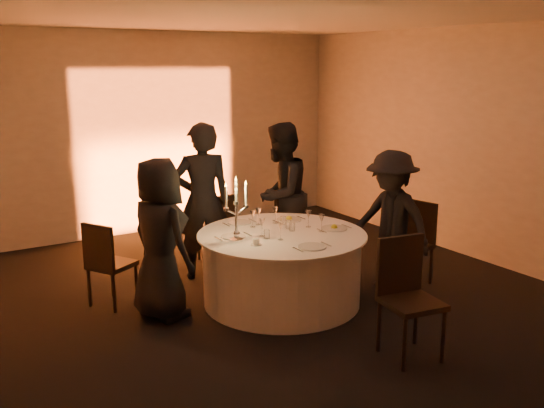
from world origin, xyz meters
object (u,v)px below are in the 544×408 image
guest_back_left (202,201)px  candelabra (236,219)px  guest_left (160,239)px  chair_front (406,290)px  chair_left (106,260)px  guest_right (391,220)px  banquet_table (282,268)px  guest_back_right (280,195)px  chair_back_left (219,225)px  chair_right (414,238)px  chair_back_right (277,220)px  coffee_cup (256,242)px

guest_back_left → candelabra: guest_back_left is taller
guest_left → candelabra: (0.70, -0.30, 0.18)m
candelabra → chair_front: bearing=-62.5°
chair_left → guest_right: bearing=-141.1°
guest_right → banquet_table: bearing=-114.1°
chair_front → guest_back_right: 2.70m
guest_back_right → candelabra: 1.62m
chair_back_left → chair_right: size_ratio=0.94×
guest_back_left → candelabra: (-0.18, -1.16, 0.07)m
guest_back_left → guest_right: bearing=156.0°
banquet_table → chair_back_right: chair_back_right is taller
guest_right → coffee_cup: size_ratio=14.46×
guest_back_right → guest_right: (0.61, -1.36, -0.11)m
chair_left → guest_left: size_ratio=0.56×
chair_back_left → candelabra: candelabra is taller
guest_left → guest_right: guest_left is taller
chair_back_left → guest_left: guest_left is taller
chair_front → guest_left: 2.44m
chair_back_left → candelabra: size_ratio=1.36×
guest_left → chair_right: bearing=-116.2°
chair_back_right → chair_right: size_ratio=1.03×
guest_right → chair_right: bearing=74.2°
guest_left → guest_right: (2.53, -0.59, -0.02)m
guest_left → chair_left: bearing=21.5°
banquet_table → chair_left: 1.85m
chair_back_left → coffee_cup: size_ratio=8.23×
chair_back_right → chair_right: 1.77m
chair_left → guest_left: guest_left is taller
guest_left → guest_back_left: 1.23m
chair_right → chair_front: chair_front is taller
guest_left → guest_back_right: (1.92, 0.77, 0.09)m
banquet_table → guest_back_right: guest_back_right is taller
chair_left → guest_back_left: (1.27, 0.31, 0.42)m
chair_front → chair_back_left: bearing=104.0°
chair_back_right → guest_back_left: bearing=-26.2°
banquet_table → guest_back_left: 1.35m
chair_back_right → banquet_table: bearing=33.0°
chair_front → guest_right: (1.00, 1.30, 0.20)m
chair_right → guest_back_left: 2.52m
guest_back_right → coffee_cup: guest_back_right is taller
chair_right → guest_left: (-2.89, 0.61, 0.28)m
chair_left → guest_right: 3.15m
guest_right → chair_front: bearing=-49.7°
chair_right → guest_right: size_ratio=0.60×
chair_back_right → chair_right: chair_back_right is taller
guest_back_left → coffee_cup: bearing=104.0°
chair_front → guest_right: size_ratio=0.66×
guest_back_left → coffee_cup: size_ratio=17.01×
guest_right → coffee_cup: guest_right is taller
chair_left → guest_back_left: size_ratio=0.49×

